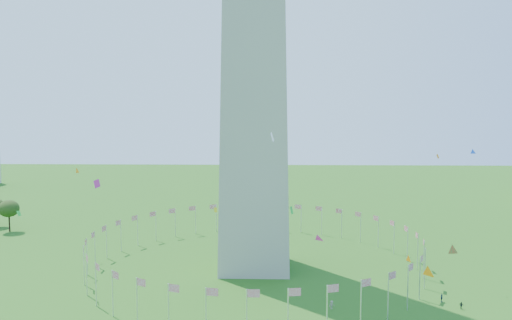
{
  "coord_description": "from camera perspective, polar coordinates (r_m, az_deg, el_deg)",
  "views": [
    {
      "loc": [
        4.06,
        -70.65,
        38.2
      ],
      "look_at": [
        0.78,
        35.0,
        28.33
      ],
      "focal_mm": 35.0,
      "sensor_mm": 36.0,
      "label": 1
    }
  ],
  "objects": [
    {
      "name": "kites_aloft",
      "position": [
        96.83,
        9.94,
        -5.66
      ],
      "size": [
        119.76,
        69.28,
        35.54
      ],
      "color": "#CC2699",
      "rests_on": "ground"
    },
    {
      "name": "flag_ring",
      "position": [
        125.34,
        -0.15,
        -10.26
      ],
      "size": [
        80.24,
        80.24,
        9.0
      ],
      "color": "silver",
      "rests_on": "ground"
    }
  ]
}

